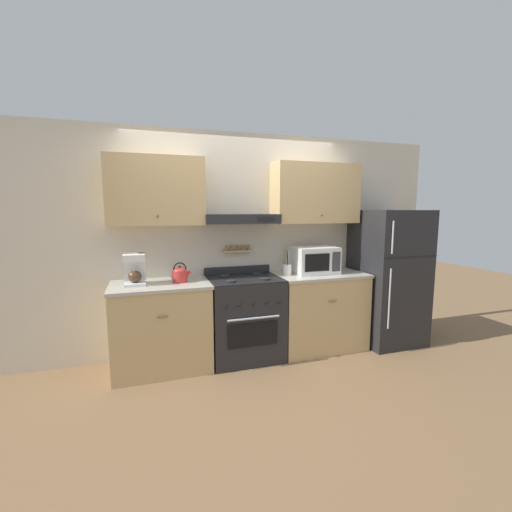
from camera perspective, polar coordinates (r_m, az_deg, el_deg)
ground_plane at (r=3.80m, az=-0.46°, el=-18.37°), size 16.00×16.00×0.00m
wall_back at (r=4.02m, az=-2.97°, el=4.66°), size 5.20×0.46×2.55m
counter_left at (r=3.79m, az=-15.44°, el=-11.20°), size 1.00×0.66×0.92m
counter_right at (r=4.27m, az=10.36°, el=-8.90°), size 1.07×0.66×0.92m
stove_range at (r=3.92m, az=-1.92°, el=-10.25°), size 0.80×0.67×1.01m
refrigerator at (r=4.63m, az=21.10°, el=-3.22°), size 0.74×0.78×1.67m
tea_kettle at (r=3.67m, az=-12.53°, el=-2.98°), size 0.20×0.15×0.21m
coffee_maker at (r=3.68m, az=-19.57°, el=-2.02°), size 0.21×0.25×0.32m
microwave at (r=4.13m, az=9.73°, el=-0.67°), size 0.51×0.37×0.32m
utensil_crock at (r=3.97m, az=5.18°, el=-2.18°), size 0.10×0.10×0.28m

